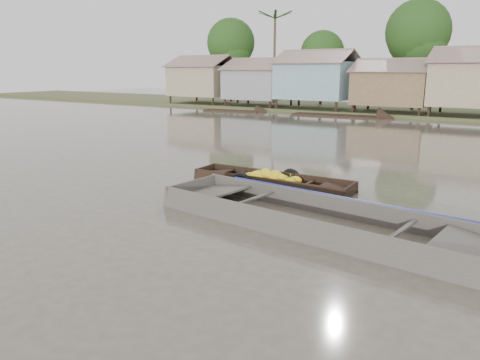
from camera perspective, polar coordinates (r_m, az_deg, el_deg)
The scene contains 3 objects.
ground at distance 12.40m, azimuth -1.26°, elevation -4.15°, with size 120.00×120.00×0.00m, color #50493D.
banana_boat at distance 15.36m, azimuth 3.61°, elevation -0.13°, with size 5.45×1.51×0.76m.
viewer_boat at distance 11.49m, azimuth 9.49°, elevation -5.36°, with size 8.75×3.15×0.69m.
Camera 1 is at (6.61, -9.80, 3.75)m, focal length 35.00 mm.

